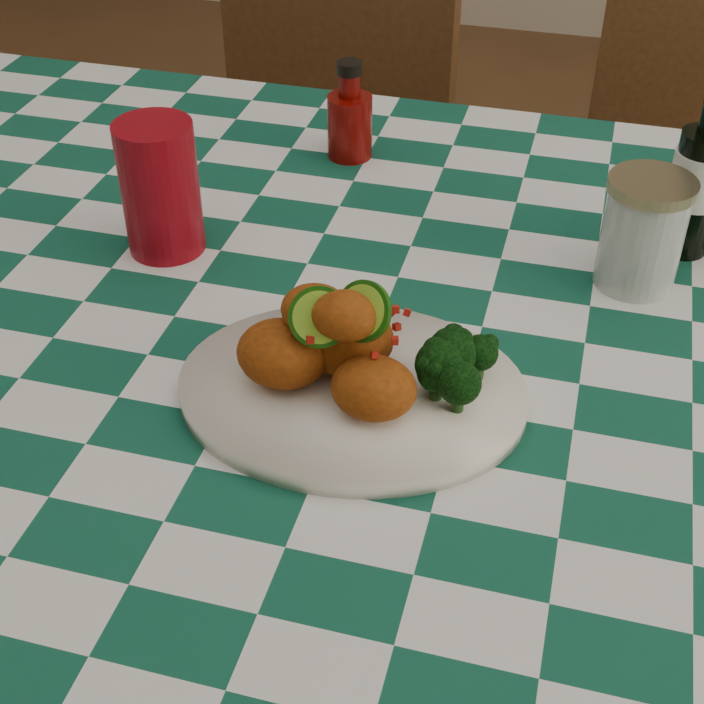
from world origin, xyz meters
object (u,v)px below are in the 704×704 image
(dining_table, at_px, (378,559))
(mason_jar, at_px, (643,233))
(wooden_chair_left, at_px, (296,200))
(ketchup_bottle, at_px, (350,110))
(plate, at_px, (352,391))
(beer_bottle, at_px, (701,164))
(red_tumbler, at_px, (160,188))
(fried_chicken_pile, at_px, (348,339))
(wooden_chair_right, at_px, (670,271))

(dining_table, xyz_separation_m, mason_jar, (0.25, 0.12, 0.45))
(wooden_chair_left, bearing_deg, ketchup_bottle, -54.90)
(ketchup_bottle, distance_m, wooden_chair_left, 0.55)
(plate, height_order, beer_bottle, beer_bottle)
(red_tumbler, height_order, beer_bottle, beer_bottle)
(mason_jar, bearing_deg, dining_table, -153.55)
(fried_chicken_pile, relative_size, wooden_chair_right, 0.19)
(plate, distance_m, mason_jar, 0.36)
(dining_table, height_order, red_tumbler, red_tumbler)
(plate, height_order, wooden_chair_right, wooden_chair_right)
(dining_table, distance_m, fried_chicken_pile, 0.48)
(plate, distance_m, ketchup_bottle, 0.49)
(dining_table, relative_size, ketchup_bottle, 13.11)
(plate, xyz_separation_m, beer_bottle, (0.29, 0.35, 0.10))
(beer_bottle, bearing_deg, red_tumbler, -165.16)
(beer_bottle, bearing_deg, ketchup_bottle, 163.98)
(dining_table, bearing_deg, plate, -88.27)
(fried_chicken_pile, relative_size, ketchup_bottle, 1.25)
(plate, bearing_deg, wooden_chair_left, 111.64)
(dining_table, relative_size, beer_bottle, 7.86)
(wooden_chair_left, bearing_deg, wooden_chair_right, 10.41)
(ketchup_bottle, distance_m, mason_jar, 0.42)
(fried_chicken_pile, relative_size, beer_bottle, 0.75)
(plate, relative_size, wooden_chair_right, 0.38)
(plate, xyz_separation_m, mason_jar, (0.24, 0.26, 0.05))
(beer_bottle, bearing_deg, fried_chicken_pile, -130.42)
(ketchup_bottle, bearing_deg, beer_bottle, -16.02)
(red_tumbler, bearing_deg, wooden_chair_left, 95.49)
(dining_table, bearing_deg, beer_bottle, 34.75)
(mason_jar, bearing_deg, red_tumbler, -172.68)
(wooden_chair_left, xyz_separation_m, wooden_chair_right, (0.67, 0.05, -0.07))
(wooden_chair_left, bearing_deg, beer_bottle, -31.72)
(red_tumbler, distance_m, mason_jar, 0.51)
(plate, relative_size, fried_chicken_pile, 2.03)
(red_tumbler, bearing_deg, dining_table, -12.05)
(dining_table, bearing_deg, mason_jar, 26.45)
(fried_chicken_pile, xyz_separation_m, wooden_chair_right, (0.35, 0.88, -0.43))
(ketchup_bottle, xyz_separation_m, wooden_chair_left, (-0.20, 0.36, -0.36))
(plate, xyz_separation_m, ketchup_bottle, (-0.13, 0.47, 0.05))
(red_tumbler, bearing_deg, ketchup_bottle, 62.57)
(plate, distance_m, fried_chicken_pile, 0.06)
(mason_jar, relative_size, beer_bottle, 0.58)
(red_tumbler, xyz_separation_m, wooden_chair_right, (0.61, 0.68, -0.44))
(mason_jar, relative_size, wooden_chair_right, 0.15)
(dining_table, relative_size, mason_jar, 13.55)
(red_tumbler, xyz_separation_m, mason_jar, (0.51, 0.07, -0.01))
(mason_jar, height_order, wooden_chair_right, mason_jar)
(plate, height_order, fried_chicken_pile, fried_chicken_pile)
(ketchup_bottle, relative_size, wooden_chair_left, 0.13)
(plate, distance_m, wooden_chair_right, 1.02)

